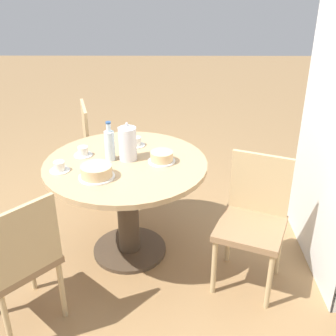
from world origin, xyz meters
The scene contains 12 objects.
ground_plane centered at (0.00, 0.00, 0.00)m, with size 14.00×14.00×0.00m, color #937047.
dining_table centered at (0.00, 0.00, 0.56)m, with size 1.13×1.13×0.76m.
chair_a centered at (-0.85, -0.30, 0.49)m, with size 0.52×0.52×0.89m.
chair_b centered at (0.70, -0.56, 0.49)m, with size 0.59×0.59×0.89m.
chair_c centered at (0.28, 0.85, 0.49)m, with size 0.55×0.55×0.89m.
coffee_pot centered at (-0.05, 0.02, 0.88)m, with size 0.13×0.13×0.27m.
water_bottle centered at (-0.04, -0.11, 0.87)m, with size 0.07×0.07×0.28m.
cake_main centered at (0.22, -0.16, 0.80)m, with size 0.23×0.23×0.08m.
cake_second centered at (-0.01, 0.25, 0.80)m, with size 0.19×0.19×0.08m.
cup_a centered at (-0.11, -0.31, 0.79)m, with size 0.13×0.13×0.07m.
cup_b centered at (-0.28, 0.05, 0.79)m, with size 0.13×0.13×0.07m.
cup_c centered at (0.13, -0.42, 0.79)m, with size 0.13×0.13×0.07m.
Camera 1 is at (2.60, 0.31, 2.03)m, focal length 45.00 mm.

